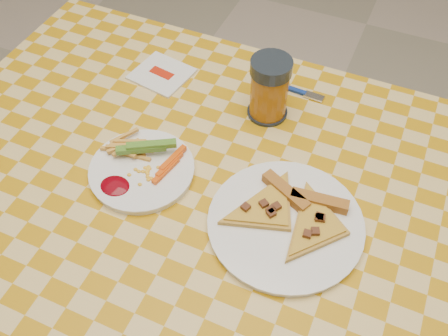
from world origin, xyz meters
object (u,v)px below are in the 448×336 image
Objects in this scene: plate_left at (142,171)px; drink_glass at (269,89)px; plate_right at (285,224)px; table at (228,226)px.

drink_glass reaches higher than plate_left.
table is at bearing 178.06° from plate_right.
drink_glass reaches higher than table.
table is 0.28m from drink_glass.
table is 6.59× the size of plate_left.
plate_left is (-0.18, 0.00, 0.08)m from table.
plate_left is 0.29m from plate_right.
plate_right is (0.29, -0.00, 0.00)m from plate_left.
plate_right reaches higher than table.
plate_right is 1.96× the size of drink_glass.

